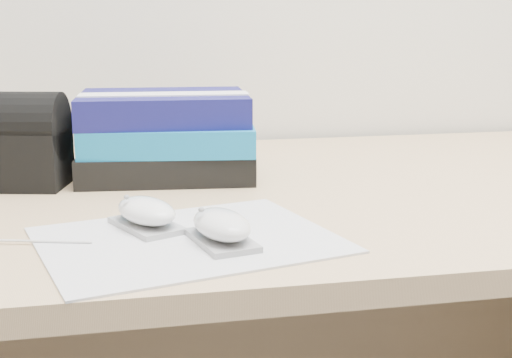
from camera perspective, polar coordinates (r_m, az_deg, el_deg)
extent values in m
cube|color=tan|center=(1.06, 0.93, -1.33)|extent=(1.60, 0.80, 0.03)
cube|color=tan|center=(1.53, -2.30, -11.24)|extent=(1.52, 0.03, 0.35)
cube|color=#9F9FA7|center=(0.80, -5.48, -4.87)|extent=(0.37, 0.31, 0.00)
cube|color=#98989A|center=(0.84, -8.73, -3.69)|extent=(0.09, 0.11, 0.01)
ellipsoid|color=white|center=(0.84, -8.77, -2.51)|extent=(0.09, 0.11, 0.03)
ellipsoid|color=gray|center=(0.83, -10.32, -1.43)|extent=(0.01, 0.01, 0.01)
cube|color=gray|center=(0.78, -2.75, -4.91)|extent=(0.07, 0.11, 0.01)
ellipsoid|color=silver|center=(0.77, -2.77, -3.64)|extent=(0.07, 0.11, 0.03)
ellipsoid|color=gray|center=(0.77, -4.40, -2.47)|extent=(0.01, 0.01, 0.01)
cube|color=black|center=(1.13, -7.13, 1.41)|extent=(0.28, 0.23, 0.04)
cube|color=#0F70AB|center=(1.12, -6.92, 3.47)|extent=(0.28, 0.24, 0.04)
cube|color=#121254|center=(1.12, -7.42, 5.68)|extent=(0.27, 0.22, 0.05)
cube|color=white|center=(1.10, -7.36, 6.76)|extent=(0.26, 0.07, 0.00)
cube|color=black|center=(1.10, -18.68, 1.57)|extent=(0.16, 0.13, 0.08)
cylinder|color=black|center=(1.09, -18.85, 4.03)|extent=(0.16, 0.13, 0.10)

